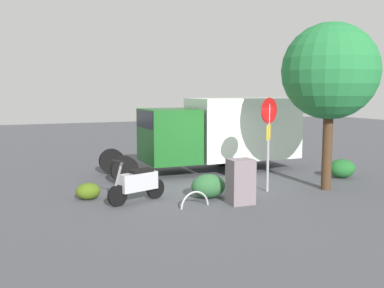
# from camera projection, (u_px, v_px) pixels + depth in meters

# --- Properties ---
(ground_plane) EXTENTS (60.00, 60.00, 0.00)m
(ground_plane) POSITION_uv_depth(u_px,v_px,m) (223.00, 188.00, 13.70)
(ground_plane) COLOR #4D4E55
(box_truck_near) EXTENTS (7.30, 2.23, 2.71)m
(box_truck_near) POSITION_uv_depth(u_px,v_px,m) (219.00, 130.00, 16.52)
(box_truck_near) COLOR black
(box_truck_near) RESTS_ON ground
(motorcycle) EXTENTS (1.74, 0.81, 1.20)m
(motorcycle) POSITION_uv_depth(u_px,v_px,m) (138.00, 183.00, 11.90)
(motorcycle) COLOR black
(motorcycle) RESTS_ON ground
(stop_sign) EXTENTS (0.71, 0.33, 2.79)m
(stop_sign) POSITION_uv_depth(u_px,v_px,m) (269.00, 130.00, 12.99)
(stop_sign) COLOR #9E9EA3
(stop_sign) RESTS_ON ground
(street_tree) EXTENTS (2.86, 2.86, 5.00)m
(street_tree) POSITION_uv_depth(u_px,v_px,m) (330.00, 72.00, 13.08)
(street_tree) COLOR #47301E
(street_tree) RESTS_ON ground
(utility_cabinet) EXTENTS (0.66, 0.55, 1.20)m
(utility_cabinet) POSITION_uv_depth(u_px,v_px,m) (241.00, 182.00, 11.70)
(utility_cabinet) COLOR slate
(utility_cabinet) RESTS_ON ground
(bike_rack_hoop) EXTENTS (0.85, 0.17, 0.85)m
(bike_rack_hoop) POSITION_uv_depth(u_px,v_px,m) (195.00, 207.00, 11.43)
(bike_rack_hoop) COLOR #B7B7BC
(bike_rack_hoop) RESTS_ON ground
(shrub_near_sign) EXTENTS (0.98, 0.81, 0.67)m
(shrub_near_sign) POSITION_uv_depth(u_px,v_px,m) (208.00, 186.00, 12.39)
(shrub_near_sign) COLOR #2E6536
(shrub_near_sign) RESTS_ON ground
(shrub_mid_verge) EXTENTS (0.68, 0.55, 0.46)m
(shrub_mid_verge) POSITION_uv_depth(u_px,v_px,m) (88.00, 191.00, 12.22)
(shrub_mid_verge) COLOR #486616
(shrub_mid_verge) RESTS_ON ground
(shrub_by_tree) EXTENTS (0.96, 0.78, 0.65)m
(shrub_by_tree) POSITION_uv_depth(u_px,v_px,m) (342.00, 168.00, 15.26)
(shrub_by_tree) COLOR #22662B
(shrub_by_tree) RESTS_ON ground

